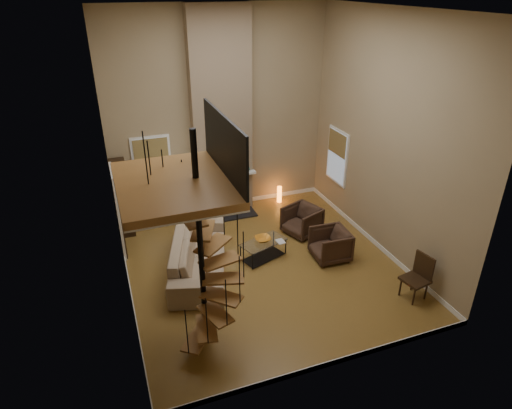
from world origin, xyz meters
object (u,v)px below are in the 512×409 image
object	(u,v)px
side_chair	(418,275)
armchair_far	(333,244)
sofa	(199,254)
accent_lamp	(279,194)
armchair_near	(304,220)
floor_lamp	(185,183)
hutch	(122,198)
coffee_table	(263,248)

from	to	relation	value
side_chair	armchair_far	bearing A→B (deg)	115.68
sofa	accent_lamp	world-z (taller)	sofa
armchair_near	side_chair	bearing A→B (deg)	-3.26
floor_lamp	hutch	bearing A→B (deg)	156.74
sofa	armchair_far	size ratio (longest dim) A/B	3.49
hutch	coffee_table	size ratio (longest dim) A/B	1.58
hutch	floor_lamp	distance (m)	1.74
hutch	side_chair	xyz separation A→B (m)	(5.44, -4.94, -0.42)
accent_lamp	hutch	bearing A→B (deg)	-178.25
floor_lamp	side_chair	xyz separation A→B (m)	(3.89, -4.27, -0.89)
armchair_near	side_chair	xyz separation A→B (m)	(1.05, -3.23, 0.17)
armchair_near	accent_lamp	bearing A→B (deg)	156.01
side_chair	hutch	bearing A→B (deg)	137.75
sofa	coffee_table	world-z (taller)	sofa
coffee_table	armchair_far	bearing A→B (deg)	-18.61
armchair_far	accent_lamp	bearing A→B (deg)	-176.02
coffee_table	accent_lamp	size ratio (longest dim) A/B	2.45
accent_lamp	side_chair	size ratio (longest dim) A/B	0.48
hutch	armchair_near	bearing A→B (deg)	-21.30
coffee_table	floor_lamp	size ratio (longest dim) A/B	0.71
side_chair	accent_lamp	bearing A→B (deg)	100.78
armchair_near	side_chair	distance (m)	3.40
armchair_far	accent_lamp	xyz separation A→B (m)	(-0.05, 3.17, -0.10)
coffee_table	armchair_near	bearing A→B (deg)	28.91
hutch	sofa	distance (m)	2.83
sofa	armchair_near	bearing A→B (deg)	-60.32
hutch	armchair_far	size ratio (longest dim) A/B	2.27
floor_lamp	accent_lamp	xyz separation A→B (m)	(2.93, 0.80, -1.16)
hutch	accent_lamp	distance (m)	4.53
sofa	floor_lamp	xyz separation A→B (m)	(0.14, 1.73, 1.02)
coffee_table	accent_lamp	distance (m)	3.05
sofa	coffee_table	size ratio (longest dim) A/B	2.43
hutch	armchair_near	size ratio (longest dim) A/B	2.25
sofa	armchair_near	world-z (taller)	sofa
accent_lamp	side_chair	bearing A→B (deg)	-79.22
armchair_near	coffee_table	world-z (taller)	armchair_near
armchair_far	floor_lamp	distance (m)	3.95
floor_lamp	side_chair	world-z (taller)	floor_lamp
armchair_near	accent_lamp	size ratio (longest dim) A/B	1.73
armchair_far	hutch	bearing A→B (deg)	-120.75
armchair_far	floor_lamp	xyz separation A→B (m)	(-2.97, 2.37, 1.06)
floor_lamp	accent_lamp	world-z (taller)	floor_lamp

